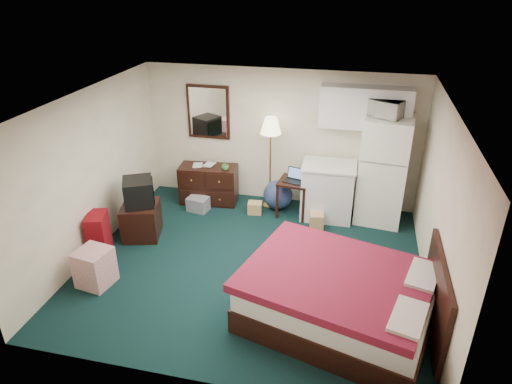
% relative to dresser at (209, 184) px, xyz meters
% --- Properties ---
extents(floor, '(5.00, 4.50, 0.01)m').
position_rel_dresser_xyz_m(floor, '(1.28, -1.84, -0.36)').
color(floor, black).
rests_on(floor, ground).
extents(ceiling, '(5.00, 4.50, 0.01)m').
position_rel_dresser_xyz_m(ceiling, '(1.28, -1.84, 2.14)').
color(ceiling, beige).
rests_on(ceiling, walls).
extents(walls, '(5.01, 4.51, 2.50)m').
position_rel_dresser_xyz_m(walls, '(1.28, -1.84, 0.89)').
color(walls, beige).
rests_on(walls, floor).
extents(mirror, '(0.80, 0.06, 1.00)m').
position_rel_dresser_xyz_m(mirror, '(-0.07, 0.38, 1.29)').
color(mirror, white).
rests_on(mirror, walls).
extents(upper_cabinets, '(1.50, 0.35, 0.70)m').
position_rel_dresser_xyz_m(upper_cabinets, '(2.73, 0.24, 1.59)').
color(upper_cabinets, silver).
rests_on(upper_cabinets, walls).
extents(headboard, '(0.06, 1.56, 1.00)m').
position_rel_dresser_xyz_m(headboard, '(3.74, -2.76, 0.19)').
color(headboard, black).
rests_on(headboard, walls).
extents(dresser, '(1.10, 0.57, 0.72)m').
position_rel_dresser_xyz_m(dresser, '(0.00, 0.00, 0.00)').
color(dresser, black).
rests_on(dresser, floor).
extents(floor_lamp, '(0.42, 0.42, 1.72)m').
position_rel_dresser_xyz_m(floor_lamp, '(1.16, 0.09, 0.50)').
color(floor_lamp, gold).
rests_on(floor_lamp, floor).
extents(desk, '(0.59, 0.59, 0.68)m').
position_rel_dresser_xyz_m(desk, '(1.65, -0.14, -0.02)').
color(desk, black).
rests_on(desk, floor).
extents(exercise_ball, '(0.60, 0.60, 0.54)m').
position_rel_dresser_xyz_m(exercise_ball, '(1.33, 0.03, -0.09)').
color(exercise_ball, navy).
rests_on(exercise_ball, floor).
extents(kitchen_counter, '(0.90, 0.69, 0.97)m').
position_rel_dresser_xyz_m(kitchen_counter, '(2.23, -0.07, 0.12)').
color(kitchen_counter, silver).
rests_on(kitchen_counter, floor).
extents(fridge, '(0.85, 0.85, 1.87)m').
position_rel_dresser_xyz_m(fridge, '(3.14, 0.04, 0.57)').
color(fridge, white).
rests_on(fridge, floor).
extents(bed, '(2.58, 2.25, 0.71)m').
position_rel_dresser_xyz_m(bed, '(2.61, -2.76, -0.01)').
color(bed, '#5E081F').
rests_on(bed, floor).
extents(tv_stand, '(0.71, 0.75, 0.57)m').
position_rel_dresser_xyz_m(tv_stand, '(-0.70, -1.43, -0.08)').
color(tv_stand, black).
rests_on(tv_stand, floor).
extents(suitcase, '(0.39, 0.50, 0.71)m').
position_rel_dresser_xyz_m(suitcase, '(-1.08, -2.11, -0.01)').
color(suitcase, '#63020F').
rests_on(suitcase, floor).
extents(retail_box, '(0.50, 0.50, 0.55)m').
position_rel_dresser_xyz_m(retail_box, '(-0.76, -2.78, -0.09)').
color(retail_box, silver).
rests_on(retail_box, floor).
extents(file_bin, '(0.41, 0.34, 0.26)m').
position_rel_dresser_xyz_m(file_bin, '(-0.09, -0.39, -0.23)').
color(file_bin, gray).
rests_on(file_bin, floor).
extents(cardboard_box_a, '(0.27, 0.24, 0.21)m').
position_rel_dresser_xyz_m(cardboard_box_a, '(0.96, -0.26, -0.26)').
color(cardboard_box_a, tan).
rests_on(cardboard_box_a, floor).
extents(cardboard_box_b, '(0.27, 0.31, 0.27)m').
position_rel_dresser_xyz_m(cardboard_box_b, '(2.11, -0.52, -0.23)').
color(cardboard_box_b, tan).
rests_on(cardboard_box_b, floor).
extents(laptop, '(0.37, 0.33, 0.22)m').
position_rel_dresser_xyz_m(laptop, '(1.63, -0.20, 0.42)').
color(laptop, black).
rests_on(laptop, desk).
extents(crt_tv, '(0.65, 0.67, 0.43)m').
position_rel_dresser_xyz_m(crt_tv, '(-0.71, -1.40, 0.43)').
color(crt_tv, black).
rests_on(crt_tv, tv_stand).
extents(microwave, '(0.58, 0.47, 0.35)m').
position_rel_dresser_xyz_m(microwave, '(3.05, 0.04, 1.68)').
color(microwave, white).
rests_on(microwave, fridge).
extents(book_a, '(0.17, 0.06, 0.24)m').
position_rel_dresser_xyz_m(book_a, '(-0.28, -0.03, 0.48)').
color(book_a, tan).
rests_on(book_a, dresser).
extents(book_b, '(0.18, 0.05, 0.24)m').
position_rel_dresser_xyz_m(book_b, '(-0.08, 0.08, 0.48)').
color(book_b, tan).
rests_on(book_b, dresser).
extents(mug, '(0.15, 0.12, 0.13)m').
position_rel_dresser_xyz_m(mug, '(0.36, -0.08, 0.43)').
color(mug, '#418C39').
rests_on(mug, dresser).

